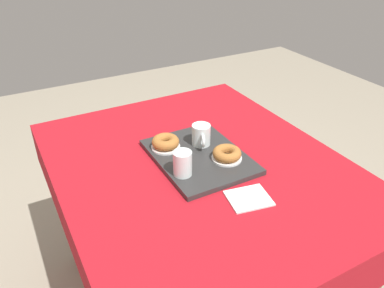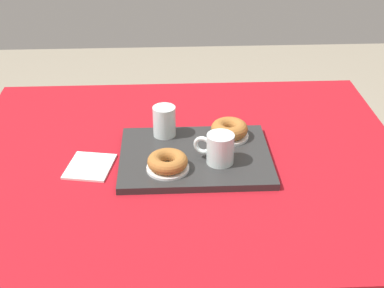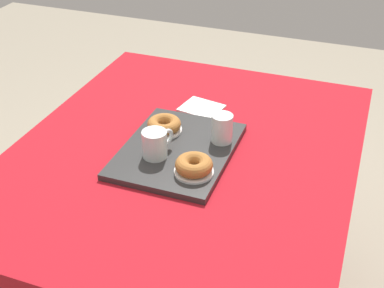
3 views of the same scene
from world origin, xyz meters
TOP-DOWN VIEW (x-y plane):
  - dining_table at (0.00, 0.00)m, footprint 1.22×1.01m
  - serving_tray at (-0.03, 0.01)m, footprint 0.41×0.31m
  - tea_mug_left at (-0.09, 0.06)m, footprint 0.11×0.07m
  - water_glass_near at (0.05, -0.10)m, footprint 0.06×0.06m
  - donut_plate_left at (0.05, 0.09)m, footprint 0.11×0.11m
  - sugar_donut_left at (0.05, 0.09)m, footprint 0.10×0.10m
  - donut_plate_right at (-0.13, -0.08)m, footprint 0.11×0.11m
  - sugar_donut_right at (-0.13, -0.08)m, footprint 0.10×0.10m
  - paper_napkin at (0.25, 0.04)m, footprint 0.14×0.15m

SIDE VIEW (x-z plane):
  - dining_table at x=0.00m, z-range 0.29..1.06m
  - paper_napkin at x=0.25m, z-range 0.77..0.78m
  - serving_tray at x=-0.03m, z-range 0.77..0.79m
  - donut_plate_left at x=0.05m, z-range 0.79..0.80m
  - donut_plate_right at x=-0.13m, z-range 0.79..0.80m
  - sugar_donut_left at x=0.05m, z-range 0.80..0.83m
  - sugar_donut_right at x=-0.13m, z-range 0.80..0.84m
  - tea_mug_left at x=-0.09m, z-range 0.79..0.87m
  - water_glass_near at x=0.05m, z-range 0.79..0.87m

